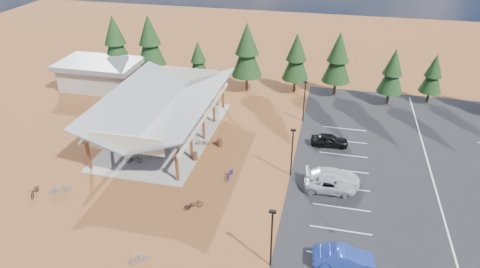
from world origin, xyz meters
TOP-DOWN VIEW (x-y plane):
  - ground at (0.00, 0.00)m, footprint 140.00×140.00m
  - asphalt_lot at (18.50, 3.00)m, footprint 27.00×44.00m
  - concrete_pad at (-10.00, 7.00)m, footprint 10.60×18.60m
  - bike_pavilion at (-10.00, 7.00)m, footprint 11.65×19.40m
  - outbuilding at (-24.00, 18.00)m, footprint 11.00×7.00m
  - lamp_post_0 at (5.00, -10.00)m, footprint 0.50×0.25m
  - lamp_post_1 at (5.00, 2.00)m, footprint 0.50×0.25m
  - lamp_post_2 at (5.00, 14.00)m, footprint 0.50×0.25m
  - trash_bin_0 at (-4.99, 2.52)m, footprint 0.60×0.60m
  - trash_bin_1 at (-3.25, 5.90)m, footprint 0.60×0.60m
  - pine_0 at (-23.21, 21.99)m, footprint 4.06×4.06m
  - pine_1 at (-18.11, 22.61)m, footprint 4.15×4.15m
  - pine_2 at (-10.58, 21.62)m, footprint 2.85×2.85m
  - pine_3 at (-3.62, 21.50)m, footprint 4.15×4.15m
  - pine_4 at (2.95, 22.51)m, footprint 3.62×3.62m
  - pine_5 at (8.41, 22.68)m, footprint 3.79×3.79m
  - pine_6 at (15.31, 21.24)m, footprint 3.24×3.24m
  - pine_7 at (20.52, 22.97)m, footprint 2.88×2.88m
  - bike_0 at (-10.81, 0.47)m, footprint 1.76×0.95m
  - bike_1 at (-13.46, 4.31)m, footprint 1.85×0.71m
  - bike_2 at (-13.05, 7.11)m, footprint 1.71×0.93m
  - bike_3 at (-11.89, 11.90)m, footprint 1.53×0.60m
  - bike_4 at (-9.21, 1.92)m, footprint 1.62×0.81m
  - bike_5 at (-7.62, 4.01)m, footprint 1.74×0.89m
  - bike_6 at (-9.06, 9.04)m, footprint 2.01×1.13m
  - bike_7 at (-8.38, 14.26)m, footprint 1.67×0.48m
  - bike_8 at (-17.34, -6.40)m, footprint 1.07×1.88m
  - bike_9 at (-15.25, -5.62)m, footprint 1.86×1.41m
  - bike_12 at (-2.62, -5.01)m, footprint 1.76×1.50m
  - bike_13 at (-4.52, -11.96)m, footprint 1.60×1.16m
  - bike_14 at (-0.67, 0.25)m, footprint 0.74×1.81m
  - bike_16 at (-5.15, 5.53)m, footprint 1.60×0.88m
  - car_1 at (10.24, -8.83)m, footprint 4.66×1.95m
  - car_2 at (8.86, 0.33)m, footprint 4.91×2.44m
  - car_3 at (9.04, 1.50)m, footprint 5.43×3.01m
  - car_4 at (8.40, 8.63)m, footprint 4.14×1.98m

SIDE VIEW (x-z plane):
  - ground at x=0.00m, z-range 0.00..0.00m
  - asphalt_lot at x=18.50m, z-range 0.00..0.04m
  - concrete_pad at x=-10.00m, z-range 0.00..0.10m
  - bike_16 at x=-5.15m, z-range 0.00..0.80m
  - trash_bin_0 at x=-4.99m, z-range 0.00..0.90m
  - trash_bin_1 at x=-3.25m, z-range 0.00..0.90m
  - bike_12 at x=-2.62m, z-range 0.00..0.91m
  - bike_14 at x=-0.67m, z-range 0.00..0.93m
  - bike_8 at x=-17.34m, z-range 0.00..0.93m
  - bike_13 at x=-4.52m, z-range 0.00..0.95m
  - bike_4 at x=-9.21m, z-range 0.10..0.92m
  - bike_2 at x=-13.05m, z-range 0.10..0.95m
  - bike_0 at x=-10.81m, z-range 0.10..0.98m
  - bike_3 at x=-11.89m, z-range 0.10..0.99m
  - bike_9 at x=-15.25m, z-range 0.00..1.12m
  - bike_6 at x=-9.06m, z-range 0.10..1.10m
  - bike_7 at x=-8.38m, z-range 0.10..1.10m
  - bike_5 at x=-7.62m, z-range 0.10..1.11m
  - bike_1 at x=-13.46m, z-range 0.10..1.18m
  - car_2 at x=8.86m, z-range 0.04..1.38m
  - car_4 at x=8.40m, z-range 0.04..1.41m
  - car_3 at x=9.04m, z-range 0.04..1.53m
  - car_1 at x=10.24m, z-range 0.04..1.54m
  - outbuilding at x=-24.00m, z-range 0.08..3.98m
  - lamp_post_0 at x=5.00m, z-range 0.41..5.55m
  - lamp_post_1 at x=5.00m, z-range 0.41..5.55m
  - lamp_post_2 at x=5.00m, z-range 0.41..5.55m
  - bike_pavilion at x=-10.00m, z-range 1.34..6.31m
  - pine_2 at x=-10.58m, z-range 0.73..7.38m
  - pine_7 at x=20.52m, z-range 0.74..7.45m
  - pine_6 at x=15.31m, z-range 0.83..8.37m
  - pine_4 at x=2.95m, z-range 0.93..9.35m
  - pine_5 at x=8.41m, z-range 0.98..9.81m
  - pine_0 at x=-23.21m, z-range 1.05..10.52m
  - pine_1 at x=-18.11m, z-range 1.07..10.73m
  - pine_3 at x=-3.62m, z-range 1.07..10.74m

